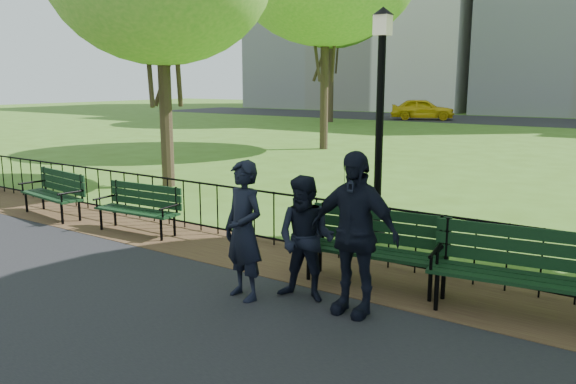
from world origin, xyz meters
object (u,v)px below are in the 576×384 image
Objects in this scene: park_bench_right_a at (519,263)px; person_mid at (306,239)px; park_bench_left_a at (140,203)px; person_right at (354,233)px; park_bench_main at (345,233)px; person_left at (244,231)px; park_bench_left_b at (56,189)px; lamppost at (380,118)px; taxi at (422,109)px.

person_mid reaches higher than park_bench_right_a.
person_right is (4.72, -1.02, 0.42)m from park_bench_left_a.
person_left is at bearing -127.24° from park_bench_main.
person_left is 1.35m from person_right.
park_bench_right_a reaches higher than park_bench_left_b.
park_bench_main is 0.54× the size of lamppost.
park_bench_right_a is 1.30× the size of person_mid.
person_left is (-0.72, -1.21, 0.20)m from park_bench_main.
person_mid is (0.42, -2.85, -1.28)m from lamppost.
park_bench_right_a is at bearing 33.52° from person_right.
park_bench_left_b is 8.62m from park_bench_right_a.
person_left is at bearing 175.26° from taxi.
person_mid is (0.65, 0.37, -0.09)m from person_left.
person_mid is 0.81× the size of person_right.
person_right is (0.65, -0.03, 0.17)m from person_mid.
lamppost reaches higher than park_bench_left_a.
lamppost is 3.26m from person_right.
taxi is at bearing 110.89° from person_right.
park_bench_main is at bearing 73.60° from person_left.
person_right is (1.30, 0.35, 0.09)m from person_left.
person_left reaches higher than park_bench_main.
person_right reaches higher than person_mid.
lamppost is at bearing 25.42° from park_bench_left_b.
park_bench_left_b is 1.16× the size of person_mid.
park_bench_main is 1.15× the size of park_bench_left_b.
park_bench_left_b is at bearing 173.70° from person_right.
park_bench_right_a is (6.30, -0.02, 0.09)m from park_bench_left_a.
lamppost is at bearing 100.24° from person_left.
person_right reaches higher than taxi.
person_right is (1.07, -2.88, -1.10)m from lamppost.
park_bench_main is 4.15m from park_bench_left_a.
person_left reaches higher than taxi.
person_mid is at bearing -0.70° from park_bench_left_b.
taxi is (-10.27, 32.60, -0.12)m from person_left.
person_left is (3.42, -1.37, 0.33)m from park_bench_left_a.
park_bench_main reaches higher than park_bench_left_b.
taxi is at bearing 109.68° from lamppost.
lamppost reaches higher than park_bench_left_b.
taxi reaches higher than park_bench_right_a.
park_bench_left_a is at bearing -153.05° from lamppost.
lamppost is 3.45m from person_left.
person_right is (0.58, -0.87, 0.29)m from park_bench_main.
park_bench_main is 0.85m from person_mid.
person_mid is at bearing -164.06° from park_bench_right_a.
park_bench_left_a is 0.95× the size of park_bench_left_b.
lamppost reaches higher than person_left.
park_bench_right_a is 33.91m from taxi.
park_bench_left_a is at bearing 171.35° from park_bench_main.
person_mid is (6.40, -0.90, 0.22)m from park_bench_left_b.
park_bench_left_a is 3.70m from person_left.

